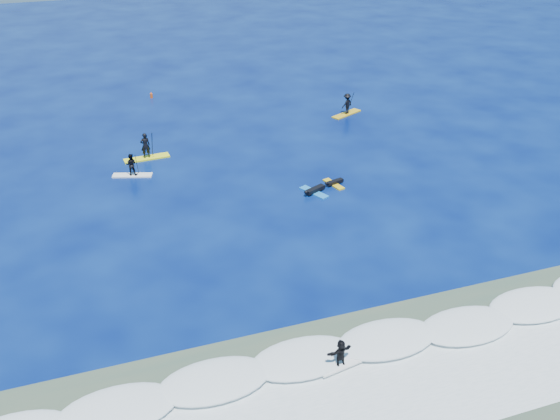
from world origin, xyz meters
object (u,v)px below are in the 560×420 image
object	(u,v)px
sup_paddler_left	(146,150)
sup_paddler_right	(347,105)
prone_paddler_near	(334,183)
prone_paddler_far	(314,191)
sup_paddler_center	(131,167)
marker_buoy	(151,95)
wave_surfer	(340,355)

from	to	relation	value
sup_paddler_left	sup_paddler_right	xyz separation A→B (m)	(17.79, 3.68, 0.12)
prone_paddler_near	prone_paddler_far	distance (m)	1.83
sup_paddler_center	prone_paddler_near	xyz separation A→B (m)	(12.74, -5.85, -0.58)
sup_paddler_center	marker_buoy	distance (m)	16.64
sup_paddler_left	prone_paddler_near	xyz separation A→B (m)	(11.36, -8.46, -0.60)
sup_paddler_right	prone_paddler_near	world-z (taller)	sup_paddler_right
sup_paddler_left	marker_buoy	distance (m)	13.80
sup_paddler_right	marker_buoy	size ratio (longest dim) A/B	5.04
sup_paddler_center	prone_paddler_far	size ratio (longest dim) A/B	1.25
sup_paddler_center	marker_buoy	bearing A→B (deg)	94.08
sup_paddler_left	marker_buoy	xyz separation A→B (m)	(2.45, 13.58, -0.46)
sup_paddler_right	marker_buoy	bearing A→B (deg)	121.54
sup_paddler_center	wave_surfer	bearing A→B (deg)	-57.50
sup_paddler_right	wave_surfer	bearing A→B (deg)	-140.50
prone_paddler_near	wave_surfer	xyz separation A→B (m)	(-6.76, -16.32, 0.67)
prone_paddler_far	sup_paddler_center	bearing A→B (deg)	35.25
sup_paddler_center	prone_paddler_far	bearing A→B (deg)	-13.18
wave_surfer	marker_buoy	size ratio (longest dim) A/B	3.27
sup_paddler_center	wave_surfer	size ratio (longest dim) A/B	1.39
sup_paddler_center	sup_paddler_right	distance (m)	20.18
prone_paddler_near	wave_surfer	world-z (taller)	wave_surfer
prone_paddler_near	marker_buoy	world-z (taller)	marker_buoy
sup_paddler_left	prone_paddler_near	size ratio (longest dim) A/B	1.76
prone_paddler_near	wave_surfer	distance (m)	17.68
wave_surfer	prone_paddler_near	bearing A→B (deg)	57.16
sup_paddler_right	prone_paddler_far	distance (m)	15.19
prone_paddler_near	wave_surfer	bearing A→B (deg)	143.12
prone_paddler_far	wave_surfer	size ratio (longest dim) A/B	1.11
prone_paddler_far	wave_surfer	world-z (taller)	wave_surfer
sup_paddler_left	prone_paddler_far	distance (m)	13.30
sup_paddler_center	prone_paddler_near	size ratio (longest dim) A/B	1.47
sup_paddler_right	marker_buoy	xyz separation A→B (m)	(-15.34, 9.90, -0.58)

